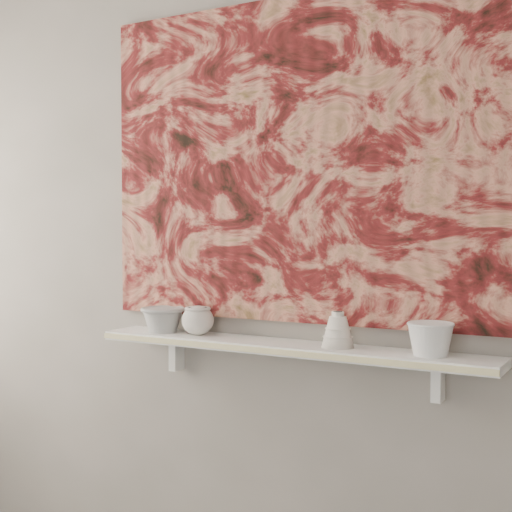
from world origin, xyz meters
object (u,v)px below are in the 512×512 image
Objects in this scene: shelf at (286,347)px; bell_vessel at (338,329)px; bowl_white at (431,339)px; painting at (297,160)px; cup_cream at (198,320)px; bowl_grey at (163,319)px.

shelf is 0.20m from bell_vessel.
bowl_white is at bearing 0.00° from shelf.
painting is at bearing 90.00° from shelf.
bell_vessel reaches higher than bowl_white.
bowl_white is (0.83, 0.00, -0.00)m from cup_cream.
shelf is 12.17× the size of bell_vessel.
painting is at bearing 12.94° from cup_cream.
bowl_grey reaches higher than shelf.
bell_vessel is (0.19, 0.00, 0.07)m from shelf.
painting is 0.66m from cup_cream.
shelf is at bearing 180.00° from bowl_white.
bowl_grey is 1.42× the size of bell_vessel.
bell_vessel reaches higher than shelf.
shelf is 0.63m from painting.
bowl_white is at bearing 0.00° from bell_vessel.
cup_cream is at bearing 0.00° from bowl_grey.
shelf is 0.51m from bowl_grey.
shelf is 0.49m from bowl_white.
cup_cream is at bearing 180.00° from bowl_white.
bell_vessel is at bearing 180.00° from bowl_white.
bowl_white is (0.99, 0.00, 0.00)m from bowl_grey.
painting is 0.74m from bowl_white.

